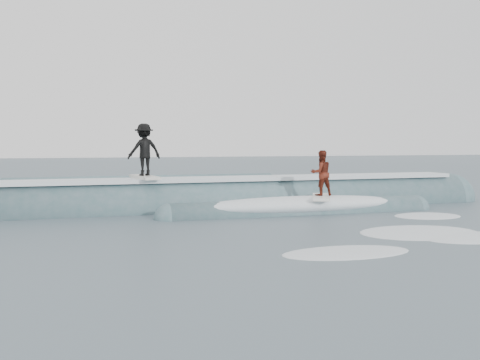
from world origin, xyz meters
name	(u,v)px	position (x,y,z in m)	size (l,w,h in m)	color
ground	(291,232)	(0.00, 0.00, 0.00)	(160.00, 160.00, 0.00)	#394A53
breaking_wave	(241,208)	(0.26, 5.28, 0.05)	(21.11, 3.86, 2.17)	#3C6066
surfer_black	(144,152)	(-3.17, 5.60, 2.09)	(1.29, 2.06, 1.91)	silver
surfer_red	(321,176)	(2.52, 3.40, 1.25)	(1.34, 2.05, 1.64)	white
whitewater	(425,234)	(3.23, -1.33, 0.00)	(7.76, 6.07, 0.10)	white
far_swells	(149,185)	(-1.38, 17.65, 0.00)	(40.78, 8.65, 0.80)	#3C6066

